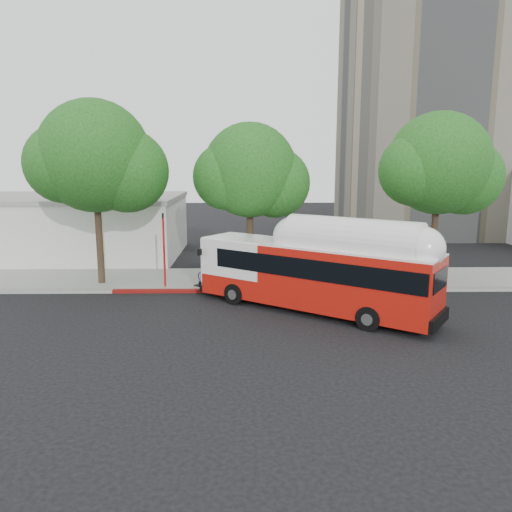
{
  "coord_description": "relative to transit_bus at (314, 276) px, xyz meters",
  "views": [
    {
      "loc": [
        -1.17,
        -20.79,
        6.58
      ],
      "look_at": [
        -0.73,
        3.0,
        2.05
      ],
      "focal_mm": 35.0,
      "sensor_mm": 36.0,
      "label": 1
    }
  ],
  "objects": [
    {
      "name": "street_tree_left",
      "position": [
        -10.33,
        5.04,
        4.99
      ],
      "size": [
        6.67,
        5.8,
        9.74
      ],
      "color": "#2D2116",
      "rests_on": "ground"
    },
    {
      "name": "sidewalk",
      "position": [
        -1.8,
        5.98,
        -1.54
      ],
      "size": [
        60.0,
        5.0,
        0.15
      ],
      "primitive_type": "cube",
      "color": "gray",
      "rests_on": "ground"
    },
    {
      "name": "signal_pole",
      "position": [
        -7.23,
        3.98,
        0.44
      ],
      "size": [
        0.11,
        0.38,
        3.99
      ],
      "color": "red",
      "rests_on": "ground"
    },
    {
      "name": "street_tree_mid",
      "position": [
        -2.4,
        5.54,
        4.29
      ],
      "size": [
        5.75,
        5.0,
        8.62
      ],
      "color": "#2D2116",
      "rests_on": "ground"
    },
    {
      "name": "low_commercial_bldg",
      "position": [
        -15.8,
        13.48,
        0.54
      ],
      "size": [
        16.2,
        10.2,
        4.25
      ],
      "color": "silver",
      "rests_on": "ground"
    },
    {
      "name": "ground",
      "position": [
        -1.8,
        -0.52,
        -1.61
      ],
      "size": [
        120.0,
        120.0,
        0.0
      ],
      "primitive_type": "plane",
      "color": "black",
      "rests_on": "ground"
    },
    {
      "name": "street_tree_right",
      "position": [
        7.64,
        5.34,
        4.64
      ],
      "size": [
        6.21,
        5.4,
        9.18
      ],
      "color": "#2D2116",
      "rests_on": "ground"
    },
    {
      "name": "apartment_tower",
      "position": [
        16.2,
        27.48,
        16.0
      ],
      "size": [
        18.0,
        18.0,
        37.0
      ],
      "color": "tan",
      "rests_on": "ground"
    },
    {
      "name": "curb_strip",
      "position": [
        -1.8,
        3.38,
        -1.54
      ],
      "size": [
        60.0,
        0.3,
        0.15
      ],
      "primitive_type": "cube",
      "color": "gray",
      "rests_on": "ground"
    },
    {
      "name": "transit_bus",
      "position": [
        0.0,
        0.0,
        0.0
      ],
      "size": [
        10.67,
        8.38,
        3.45
      ],
      "rotation": [
        0.0,
        0.0,
        -0.62
      ],
      "color": "#B6150C",
      "rests_on": "ground"
    },
    {
      "name": "red_curb_segment",
      "position": [
        -4.8,
        3.38,
        -1.53
      ],
      "size": [
        10.0,
        0.32,
        0.16
      ],
      "primitive_type": "cube",
      "color": "maroon",
      "rests_on": "ground"
    }
  ]
}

